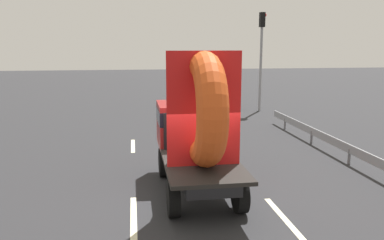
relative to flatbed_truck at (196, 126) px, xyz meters
name	(u,v)px	position (x,y,z in m)	size (l,w,h in m)	color
ground_plane	(194,200)	(-0.17, -0.74, -1.92)	(120.00, 120.00, 0.00)	#28282B
flatbed_truck	(196,126)	(0.00, 0.00, 0.00)	(2.02, 4.96, 4.07)	black
distant_sedan	(213,97)	(3.67, 15.16, -1.22)	(1.71, 4.00, 1.30)	black
traffic_light	(261,48)	(6.35, 13.33, 2.11)	(0.42, 0.36, 6.23)	gray
guardrail	(329,140)	(5.85, 3.23, -1.40)	(0.10, 12.03, 0.71)	gray
lane_dash_left_near	(134,220)	(-1.83, -1.72, -1.92)	(2.82, 0.16, 0.01)	beige
lane_dash_left_far	(133,146)	(-1.83, 5.46, -1.92)	(2.19, 0.16, 0.01)	beige
lane_dash_right_near	(287,221)	(1.83, -2.38, -1.92)	(2.86, 0.16, 0.01)	beige
lane_dash_right_far	(214,139)	(1.83, 6.12, -1.92)	(2.63, 0.16, 0.01)	beige
oncoming_car	(201,90)	(3.73, 20.22, -1.25)	(1.64, 3.83, 1.25)	black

